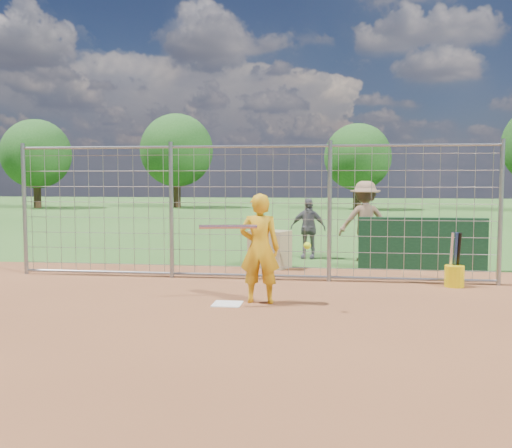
# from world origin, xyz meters

# --- Properties ---
(ground) EXTENTS (100.00, 100.00, 0.00)m
(ground) POSITION_xyz_m (0.00, 0.00, 0.00)
(ground) COLOR #2D591E
(ground) RESTS_ON ground
(infield_dirt) EXTENTS (18.00, 18.00, 0.00)m
(infield_dirt) POSITION_xyz_m (0.00, -3.00, 0.01)
(infield_dirt) COLOR brown
(infield_dirt) RESTS_ON ground
(home_plate) EXTENTS (0.43, 0.43, 0.02)m
(home_plate) POSITION_xyz_m (0.00, -0.20, 0.01)
(home_plate) COLOR silver
(home_plate) RESTS_ON ground
(dugout_wall) EXTENTS (2.60, 0.20, 1.10)m
(dugout_wall) POSITION_xyz_m (3.40, 3.60, 0.55)
(dugout_wall) COLOR #11381E
(dugout_wall) RESTS_ON ground
(batter) EXTENTS (0.62, 0.41, 1.68)m
(batter) POSITION_xyz_m (0.47, 0.01, 0.84)
(batter) COLOR orange
(batter) RESTS_ON ground
(bystander_b) EXTENTS (0.88, 0.45, 1.45)m
(bystander_b) POSITION_xyz_m (0.96, 5.05, 0.72)
(bystander_b) COLOR #56555A
(bystander_b) RESTS_ON ground
(bystander_c) EXTENTS (1.27, 0.82, 1.85)m
(bystander_c) POSITION_xyz_m (2.29, 4.80, 0.93)
(bystander_c) COLOR #8B664C
(bystander_c) RESTS_ON ground
(equipment_bin) EXTENTS (0.95, 0.82, 0.80)m
(equipment_bin) POSITION_xyz_m (0.22, 3.50, 0.40)
(equipment_bin) COLOR tan
(equipment_bin) RESTS_ON ground
(equipment_in_play) EXTENTS (1.66, 0.40, 0.32)m
(equipment_in_play) POSITION_xyz_m (0.32, -0.33, 1.13)
(equipment_in_play) COLOR silver
(equipment_in_play) RESTS_ON ground
(bucket_with_bats) EXTENTS (0.34, 0.36, 0.97)m
(bucket_with_bats) POSITION_xyz_m (3.69, 1.76, 0.25)
(bucket_with_bats) COLOR #DBB70B
(bucket_with_bats) RESTS_ON ground
(backstop_fence) EXTENTS (9.08, 0.08, 2.60)m
(backstop_fence) POSITION_xyz_m (0.00, 2.00, 1.26)
(backstop_fence) COLOR gray
(backstop_fence) RESTS_ON ground
(tree_line) EXTENTS (44.66, 6.72, 6.48)m
(tree_line) POSITION_xyz_m (3.13, 28.13, 3.71)
(tree_line) COLOR #3F2B19
(tree_line) RESTS_ON ground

